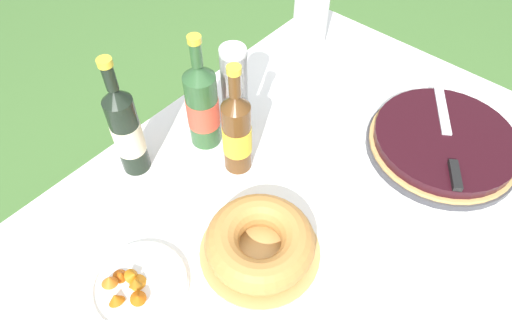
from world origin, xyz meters
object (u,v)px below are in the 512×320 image
object	(u,v)px
berry_tart	(443,143)
snack_plate_near	(138,285)
cup_stack	(234,85)
bundt_cake	(260,243)
cider_bottle_amber	(237,132)
juice_bottle_red	(126,130)
serving_knife	(449,142)
paper_towel_roll	(311,14)
cider_bottle_green	(202,105)

from	to	relation	value
berry_tart	snack_plate_near	world-z (taller)	berry_tart
cup_stack	bundt_cake	bearing A→B (deg)	-130.34
snack_plate_near	cider_bottle_amber	bearing A→B (deg)	9.81
bundt_cake	juice_bottle_red	distance (m)	0.42
serving_knife	berry_tart	bearing A→B (deg)	-0.00
cup_stack	paper_towel_roll	size ratio (longest dim) A/B	0.98
bundt_cake	paper_towel_roll	distance (m)	0.80
juice_bottle_red	snack_plate_near	world-z (taller)	juice_bottle_red
serving_knife	cider_bottle_green	distance (m)	0.65
cider_bottle_green	juice_bottle_red	distance (m)	0.20
cup_stack	cider_bottle_green	size ratio (longest dim) A/B	0.71
serving_knife	juice_bottle_red	xyz separation A→B (m)	(-0.56, 0.60, 0.07)
cup_stack	cider_bottle_green	world-z (taller)	cider_bottle_green
berry_tart	cup_stack	distance (m)	0.59
paper_towel_roll	bundt_cake	bearing A→B (deg)	-151.16
cider_bottle_amber	paper_towel_roll	distance (m)	0.56
serving_knife	cider_bottle_green	world-z (taller)	cider_bottle_green
cider_bottle_green	snack_plate_near	size ratio (longest dim) A/B	1.58
berry_tart	snack_plate_near	distance (m)	0.86
serving_knife	juice_bottle_red	distance (m)	0.82
cider_bottle_amber	snack_plate_near	distance (m)	0.42
serving_knife	juice_bottle_red	bearing A→B (deg)	99.48
serving_knife	cup_stack	bearing A→B (deg)	81.81
snack_plate_near	cider_bottle_green	bearing A→B (deg)	25.90
cider_bottle_green	snack_plate_near	bearing A→B (deg)	-154.10
cider_bottle_green	juice_bottle_red	world-z (taller)	juice_bottle_red
juice_bottle_red	paper_towel_roll	world-z (taller)	juice_bottle_red
serving_knife	cider_bottle_amber	distance (m)	0.55
serving_knife	snack_plate_near	xyz separation A→B (m)	(-0.78, 0.33, -0.05)
serving_knife	cider_bottle_green	size ratio (longest dim) A/B	0.96
bundt_cake	snack_plate_near	world-z (taller)	bundt_cake
cider_bottle_amber	juice_bottle_red	distance (m)	0.27
snack_plate_near	paper_towel_roll	distance (m)	0.97
juice_bottle_red	paper_towel_roll	size ratio (longest dim) A/B	1.42
snack_plate_near	berry_tart	bearing A→B (deg)	-21.49
snack_plate_near	paper_towel_roll	size ratio (longest dim) A/B	0.87
berry_tart	juice_bottle_red	xyz separation A→B (m)	(-0.58, 0.58, 0.11)
bundt_cake	snack_plate_near	size ratio (longest dim) A/B	1.30
serving_knife	cider_bottle_amber	world-z (taller)	cider_bottle_amber
serving_knife	snack_plate_near	size ratio (longest dim) A/B	1.53
paper_towel_roll	cider_bottle_green	bearing A→B (deg)	-175.55
berry_tart	paper_towel_roll	size ratio (longest dim) A/B	1.65
cider_bottle_amber	juice_bottle_red	xyz separation A→B (m)	(-0.18, 0.20, 0.01)
berry_tart	snack_plate_near	bearing A→B (deg)	158.51
cup_stack	paper_towel_roll	bearing A→B (deg)	6.07
snack_plate_near	paper_towel_roll	world-z (taller)	paper_towel_roll
bundt_cake	cider_bottle_amber	bearing A→B (deg)	53.07
cider_bottle_amber	paper_towel_roll	world-z (taller)	cider_bottle_amber
juice_bottle_red	paper_towel_roll	distance (m)	0.72
serving_knife	bundt_cake	world-z (taller)	bundt_cake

